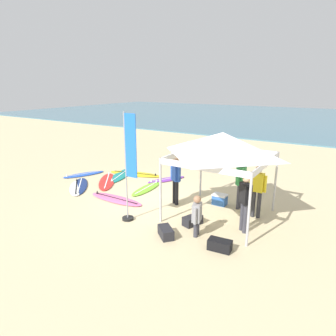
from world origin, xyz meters
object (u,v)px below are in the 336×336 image
Objects in this scene: surfboard_pink at (116,199)px; gear_bag_near_tent at (220,245)px; person_grey at (197,214)px; gear_bag_on_sand at (193,220)px; person_blue at (176,177)px; banner_flag at (129,173)px; person_green at (241,181)px; surfboard_blue at (84,174)px; surfboard_white at (76,188)px; canopy_tent at (222,144)px; surfboard_lime at (147,188)px; person_yellow at (257,188)px; surfboard_red at (107,181)px; person_black at (245,200)px; surfboard_purple at (166,180)px; surfboard_navy at (80,186)px; surfboard_teal at (121,175)px; surfboard_yellow at (135,174)px; gear_bag_by_pole at (166,232)px; cooler_box at (220,199)px.

gear_bag_near_tent reaches higher than surfboard_pink.
gear_bag_on_sand is (-0.41, 0.54, -0.52)m from person_grey.
banner_flag is at bearing -103.96° from person_blue.
banner_flag is (-2.19, -0.25, 0.92)m from person_grey.
surfboard_blue is at bearing -178.59° from person_green.
surfboard_white is at bearing -51.11° from surfboard_blue.
person_grey is at bearing -90.81° from canopy_tent.
person_yellow reaches higher than surfboard_lime.
person_black is at bearing -10.61° from surfboard_red.
canopy_tent is 2.38× the size of person_grey.
person_green is 1.00× the size of person_yellow.
banner_flag is (1.28, -4.05, 1.54)m from surfboard_purple.
surfboard_red is 1.19m from surfboard_navy.
surfboard_yellow is at bearing 49.43° from surfboard_teal.
person_blue reaches higher than person_grey.
person_green is at bearing 1.41° from surfboard_blue.
surfboard_lime is 1.18× the size of person_green.
surfboard_red is 3.87× the size of gear_bag_by_pole.
gear_bag_by_pole is (4.95, -3.77, 0.10)m from surfboard_teal.
surfboard_white is at bearing -105.62° from surfboard_yellow.
surfboard_purple is at bearing 136.18° from gear_bag_near_tent.
surfboard_white is at bearing -149.25° from surfboard_lime.
surfboard_yellow is 5.33× the size of cooler_box.
surfboard_white is at bearing -173.55° from canopy_tent.
surfboard_white is (-6.02, -0.68, -2.35)m from canopy_tent.
person_green is at bearing 6.46° from cooler_box.
person_yellow reaches higher than person_grey.
surfboard_pink is 0.69× the size of banner_flag.
surfboard_yellow is 2.76m from surfboard_navy.
person_black is at bearing 15.95° from gear_bag_on_sand.
surfboard_red is at bearing 143.90° from banner_flag.
surfboard_pink is 3.81m from cooler_box.
surfboard_pink is at bearing -63.94° from surfboard_yellow.
person_yellow is at bearing 89.59° from person_black.
canopy_tent is 1.52× the size of surfboard_purple.
canopy_tent is at bearing 67.13° from gear_bag_on_sand.
person_blue reaches higher than cooler_box.
surfboard_red is at bearing 162.23° from gear_bag_on_sand.
surfboard_yellow is 1.56× the size of person_blue.
person_green is (7.54, 0.19, 0.95)m from surfboard_blue.
person_yellow reaches higher than surfboard_white.
surfboard_purple is at bearing 49.03° from surfboard_white.
surfboard_pink and surfboard_purple have the same top height.
surfboard_purple is 0.92× the size of surfboard_navy.
surfboard_pink is at bearing -52.40° from surfboard_teal.
person_black reaches higher than surfboard_lime.
surfboard_blue is 3.32× the size of gear_bag_by_pole.
surfboard_purple is at bearing 122.75° from gear_bag_by_pole.
surfboard_red is at bearing 63.88° from surfboard_navy.
surfboard_white is at bearing -179.43° from person_black.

